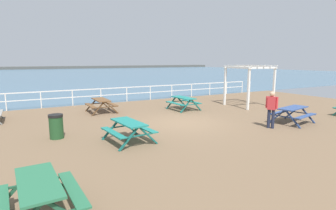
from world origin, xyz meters
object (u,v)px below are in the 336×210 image
object	(u,v)px
picnic_table_seaward	(101,102)
visitor	(272,107)
picnic_table_corner	(293,111)
litter_bin	(56,126)
picnic_table_far_left	(39,190)
lattice_pergola	(249,76)
picnic_table_far_right	(129,127)
picnic_table_near_left	(183,100)

from	to	relation	value
picnic_table_seaward	visitor	bearing A→B (deg)	-142.80
visitor	picnic_table_corner	bearing A→B (deg)	160.15
picnic_table_seaward	litter_bin	distance (m)	5.33
picnic_table_far_left	picnic_table_seaward	size ratio (longest dim) A/B	1.04
lattice_pergola	visitor	bearing A→B (deg)	-124.79
picnic_table_corner	visitor	xyz separation A→B (m)	(-1.72, -0.16, 0.36)
picnic_table_far_right	litter_bin	world-z (taller)	litter_bin
picnic_table_seaward	visitor	world-z (taller)	visitor
picnic_table_near_left	picnic_table_far_left	world-z (taller)	same
picnic_table_seaward	lattice_pergola	size ratio (longest dim) A/B	0.67
picnic_table_far_right	picnic_table_corner	world-z (taller)	same
visitor	picnic_table_far_left	bearing A→B (deg)	-9.67
picnic_table_near_left	lattice_pergola	xyz separation A→B (m)	(4.56, -0.90, 1.41)
picnic_table_near_left	lattice_pergola	size ratio (longest dim) A/B	0.69
picnic_table_far_left	picnic_table_corner	world-z (taller)	same
picnic_table_seaward	picnic_table_far_left	bearing A→B (deg)	158.54
picnic_table_far_right	picnic_table_seaward	distance (m)	6.27
visitor	picnic_table_far_right	bearing A→B (deg)	-35.73
picnic_table_far_right	lattice_pergola	xyz separation A→B (m)	(9.88, 3.71, 1.41)
picnic_table_seaward	visitor	xyz separation A→B (m)	(5.64, -7.39, 0.36)
picnic_table_seaward	lattice_pergola	distance (m)	9.66
picnic_table_seaward	picnic_table_corner	bearing A→B (deg)	-134.62
picnic_table_far_right	lattice_pergola	size ratio (longest dim) A/B	0.71
picnic_table_corner	litter_bin	size ratio (longest dim) A/B	2.17
picnic_table_far_left	picnic_table_far_right	distance (m)	5.04
picnic_table_far_left	picnic_table_corner	size ratio (longest dim) A/B	0.91
litter_bin	picnic_table_seaward	bearing A→B (deg)	56.19
picnic_table_near_left	picnic_table_corner	distance (m)	6.22
picnic_table_far_left	litter_bin	distance (m)	5.72
visitor	lattice_pergola	bearing A→B (deg)	-151.61
picnic_table_far_right	picnic_table_far_left	bearing A→B (deg)	134.54
picnic_table_seaward	litter_bin	xyz separation A→B (m)	(-2.97, -4.43, -0.10)
lattice_pergola	picnic_table_near_left	bearing A→B (deg)	170.35
picnic_table_near_left	visitor	bearing A→B (deg)	-173.02
picnic_table_far_left	picnic_table_far_right	world-z (taller)	same
picnic_table_corner	lattice_pergola	size ratio (longest dim) A/B	0.76
picnic_table_corner	lattice_pergola	world-z (taller)	lattice_pergola
litter_bin	picnic_table_far_right	bearing A→B (deg)	-38.05
picnic_table_corner	litter_bin	distance (m)	10.70
picnic_table_near_left	picnic_table_far_left	size ratio (longest dim) A/B	1.00
lattice_pergola	litter_bin	world-z (taller)	lattice_pergola
picnic_table_far_right	visitor	bearing A→B (deg)	-105.48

